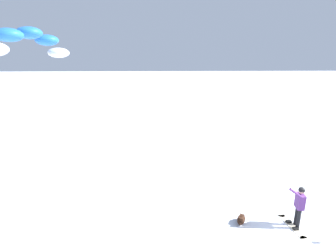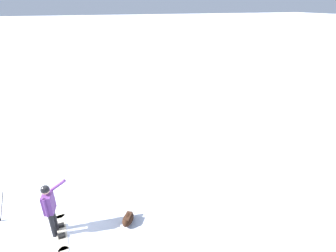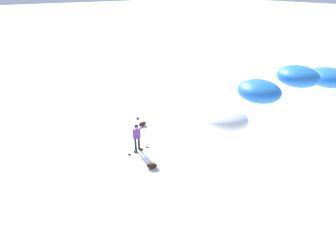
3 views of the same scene
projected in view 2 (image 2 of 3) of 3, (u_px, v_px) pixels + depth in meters
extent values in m
plane|color=white|center=(56.00, 224.00, 8.17)|extent=(300.00, 300.00, 0.00)
cylinder|color=black|center=(54.00, 219.00, 7.80)|extent=(0.14, 0.14, 0.86)
cylinder|color=black|center=(53.00, 225.00, 7.60)|extent=(0.14, 0.14, 0.86)
cube|color=#592D72|center=(49.00, 203.00, 7.38)|extent=(0.44, 0.32, 0.61)
sphere|color=tan|center=(45.00, 190.00, 7.18)|extent=(0.23, 0.23, 0.23)
sphere|color=black|center=(45.00, 190.00, 7.17)|extent=(0.25, 0.25, 0.25)
cylinder|color=#592D72|center=(57.00, 186.00, 7.39)|extent=(0.18, 0.56, 0.42)
cylinder|color=#592D72|center=(46.00, 208.00, 7.20)|extent=(0.09, 0.09, 0.61)
cube|color=beige|center=(61.00, 232.00, 7.90)|extent=(1.50, 0.44, 0.02)
cylinder|color=beige|center=(60.00, 215.00, 8.51)|extent=(0.29, 0.29, 0.02)
cylinder|color=beige|center=(63.00, 251.00, 7.30)|extent=(0.29, 0.29, 0.02)
cube|color=black|center=(61.00, 225.00, 8.06)|extent=(0.16, 0.21, 0.08)
cube|color=black|center=(62.00, 236.00, 7.70)|extent=(0.16, 0.21, 0.08)
ellipsoid|color=black|center=(128.00, 219.00, 8.15)|extent=(0.66, 0.58, 0.34)
cube|color=#402618|center=(128.00, 216.00, 8.10)|extent=(0.40, 0.35, 0.08)
cylinder|color=#262628|center=(2.00, 207.00, 8.09)|extent=(0.10, 0.38, 1.13)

